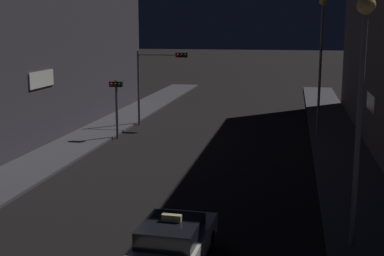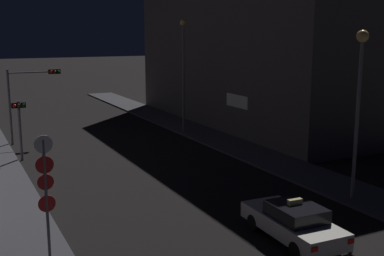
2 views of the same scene
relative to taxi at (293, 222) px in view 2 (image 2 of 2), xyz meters
name	(u,v)px [view 2 (image 2 of 2)]	position (x,y,z in m)	size (l,w,h in m)	color
sidewalk_right	(208,136)	(5.93, 17.46, -0.67)	(3.05, 56.69, 0.13)	#424247
building_facade_right	(261,31)	(12.83, 20.97, 6.92)	(10.81, 25.75, 15.32)	#514C47
taxi	(293,222)	(0.00, 0.00, 0.00)	(1.97, 4.51, 1.62)	silver
traffic_light_overhead	(29,90)	(-5.96, 21.14, 2.97)	(3.55, 0.42, 5.14)	slate
traffic_light_left_kerb	(19,118)	(-7.28, 16.45, 1.86)	(0.80, 0.42, 3.61)	slate
sign_pole_left	(46,187)	(-8.29, 2.40, 1.86)	(0.59, 0.10, 4.17)	slate
street_lamp_near_block	(359,83)	(5.17, 2.27, 4.65)	(0.54, 0.54, 7.52)	slate
street_lamp_far_block	(183,59)	(4.82, 19.25, 4.91)	(0.49, 0.49, 8.39)	slate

